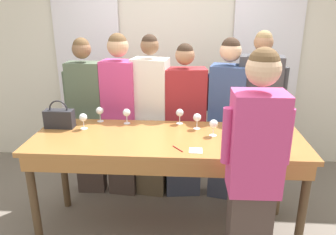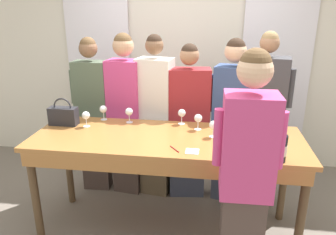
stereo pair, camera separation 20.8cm
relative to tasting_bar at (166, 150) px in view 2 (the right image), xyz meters
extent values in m
plane|color=#70665B|center=(0.00, 0.03, -0.87)|extent=(18.00, 18.00, 0.00)
cube|color=silver|center=(0.00, 1.67, 0.53)|extent=(12.00, 0.06, 2.80)
cube|color=white|center=(-1.14, 1.60, 0.47)|extent=(0.84, 0.03, 2.69)
cube|color=white|center=(1.14, 1.60, 0.47)|extent=(0.84, 0.03, 2.69)
cube|color=#9E6633|center=(0.00, 0.03, 0.09)|extent=(2.38, 0.83, 0.04)
cube|color=#9E6633|center=(0.00, -0.37, 0.01)|extent=(2.29, 0.03, 0.12)
cylinder|color=#4C3823|center=(-1.12, -0.31, -0.40)|extent=(0.07, 0.07, 0.94)
cylinder|color=#4C3823|center=(1.12, -0.31, -0.40)|extent=(0.07, 0.07, 0.94)
cylinder|color=#4C3823|center=(-1.12, 0.37, -0.40)|extent=(0.07, 0.07, 0.94)
cylinder|color=#4C3823|center=(1.12, 0.37, -0.40)|extent=(0.07, 0.07, 0.94)
cylinder|color=black|center=(0.90, -0.32, 0.21)|extent=(0.08, 0.08, 0.20)
cone|color=black|center=(0.90, -0.32, 0.34)|extent=(0.08, 0.08, 0.05)
cylinder|color=black|center=(0.90, -0.32, 0.40)|extent=(0.03, 0.03, 0.08)
cylinder|color=beige|center=(0.90, -0.32, 0.20)|extent=(0.09, 0.09, 0.08)
cube|color=#232328|center=(-1.03, 0.20, 0.20)|extent=(0.27, 0.11, 0.17)
torus|color=#232328|center=(-1.03, 0.20, 0.29)|extent=(0.18, 0.01, 0.18)
cylinder|color=white|center=(-0.79, 0.18, 0.11)|extent=(0.06, 0.06, 0.00)
cylinder|color=white|center=(-0.79, 0.18, 0.15)|extent=(0.01, 0.01, 0.08)
sphere|color=white|center=(-0.79, 0.18, 0.22)|extent=(0.07, 0.07, 0.07)
cylinder|color=white|center=(0.26, 0.24, 0.11)|extent=(0.06, 0.06, 0.00)
cylinder|color=white|center=(0.26, 0.24, 0.15)|extent=(0.01, 0.01, 0.08)
sphere|color=white|center=(0.26, 0.24, 0.22)|extent=(0.07, 0.07, 0.07)
cylinder|color=white|center=(-0.42, 0.34, 0.11)|extent=(0.06, 0.06, 0.00)
cylinder|color=white|center=(-0.42, 0.34, 0.15)|extent=(0.01, 0.01, 0.08)
sphere|color=white|center=(-0.42, 0.34, 0.22)|extent=(0.07, 0.07, 0.07)
cylinder|color=white|center=(-0.69, 0.39, 0.11)|extent=(0.06, 0.06, 0.00)
cylinder|color=white|center=(-0.69, 0.39, 0.15)|extent=(0.01, 0.01, 0.08)
sphere|color=white|center=(-0.69, 0.39, 0.22)|extent=(0.07, 0.07, 0.07)
cylinder|color=white|center=(0.10, 0.37, 0.11)|extent=(0.06, 0.06, 0.00)
cylinder|color=white|center=(0.10, 0.37, 0.15)|extent=(0.01, 0.01, 0.08)
sphere|color=white|center=(0.10, 0.37, 0.22)|extent=(0.07, 0.07, 0.07)
cylinder|color=white|center=(0.40, 0.08, 0.11)|extent=(0.06, 0.06, 0.00)
cylinder|color=white|center=(0.40, 0.08, 0.15)|extent=(0.01, 0.01, 0.08)
sphere|color=white|center=(0.40, 0.08, 0.22)|extent=(0.07, 0.07, 0.07)
sphere|color=maroon|center=(0.40, 0.08, 0.21)|extent=(0.05, 0.05, 0.05)
cube|color=white|center=(0.24, -0.25, 0.11)|extent=(0.11, 0.11, 0.00)
cylinder|color=maroon|center=(0.10, -0.23, 0.12)|extent=(0.09, 0.11, 0.01)
cube|color=#473833|center=(-0.93, 0.72, -0.45)|extent=(0.31, 0.18, 0.84)
cube|color=#4C5B47|center=(-0.93, 0.72, 0.31)|extent=(0.36, 0.22, 0.67)
sphere|color=brown|center=(-0.93, 0.72, 0.77)|extent=(0.20, 0.20, 0.20)
sphere|color=brown|center=(-0.93, 0.72, 0.81)|extent=(0.17, 0.17, 0.17)
cylinder|color=#4C5B47|center=(-0.73, 0.72, 0.36)|extent=(0.07, 0.07, 0.37)
cylinder|color=#4C5B47|center=(-1.13, 0.71, 0.36)|extent=(0.07, 0.07, 0.37)
cube|color=#473833|center=(-0.55, 0.72, -0.44)|extent=(0.33, 0.25, 0.86)
cube|color=#C63D7A|center=(-0.55, 0.72, 0.32)|extent=(0.39, 0.30, 0.68)
sphere|color=tan|center=(-0.55, 0.72, 0.81)|extent=(0.22, 0.22, 0.22)
sphere|color=brown|center=(-0.55, 0.72, 0.85)|extent=(0.19, 0.19, 0.19)
cylinder|color=#C63D7A|center=(-0.35, 0.69, 0.37)|extent=(0.08, 0.08, 0.37)
cylinder|color=#C63D7A|center=(-0.75, 0.74, 0.37)|extent=(0.08, 0.08, 0.37)
cube|color=brown|center=(-0.23, 0.72, -0.44)|extent=(0.34, 0.26, 0.87)
cube|color=silver|center=(-0.23, 0.72, 0.34)|extent=(0.40, 0.31, 0.69)
sphere|color=brown|center=(-0.23, 0.72, 0.82)|extent=(0.19, 0.19, 0.19)
sphere|color=#332319|center=(-0.23, 0.72, 0.85)|extent=(0.17, 0.17, 0.17)
cylinder|color=silver|center=(-0.02, 0.68, 0.39)|extent=(0.08, 0.08, 0.38)
cylinder|color=silver|center=(-0.43, 0.75, 0.39)|extent=(0.08, 0.08, 0.38)
cube|color=#383D51|center=(0.13, 0.72, -0.46)|extent=(0.40, 0.23, 0.82)
cube|color=maroon|center=(0.13, 0.72, 0.27)|extent=(0.47, 0.27, 0.65)
sphere|color=#9E7051|center=(0.13, 0.72, 0.72)|extent=(0.20, 0.20, 0.20)
sphere|color=#332319|center=(0.13, 0.72, 0.76)|extent=(0.17, 0.17, 0.17)
cylinder|color=maroon|center=(0.38, 0.75, 0.32)|extent=(0.08, 0.08, 0.35)
cylinder|color=maroon|center=(-0.11, 0.69, 0.32)|extent=(0.08, 0.08, 0.35)
cube|color=#383D51|center=(0.59, 0.72, -0.45)|extent=(0.36, 0.30, 0.84)
cube|color=#334775|center=(0.59, 0.72, 0.30)|extent=(0.42, 0.35, 0.66)
sphere|color=#DBAD89|center=(0.59, 0.72, 0.77)|extent=(0.22, 0.22, 0.22)
sphere|color=#332319|center=(0.59, 0.72, 0.81)|extent=(0.19, 0.19, 0.19)
cylinder|color=#334775|center=(0.79, 0.67, 0.35)|extent=(0.08, 0.08, 0.36)
cylinder|color=#334775|center=(0.39, 0.76, 0.35)|extent=(0.08, 0.08, 0.36)
cube|color=brown|center=(0.91, 0.72, -0.42)|extent=(0.40, 0.26, 0.89)
cube|color=#3D3D42|center=(0.91, 0.72, 0.37)|extent=(0.47, 0.31, 0.71)
sphere|color=#9E7051|center=(0.91, 0.72, 0.86)|extent=(0.19, 0.19, 0.19)
sphere|color=#93754C|center=(0.91, 0.72, 0.89)|extent=(0.17, 0.17, 0.17)
cylinder|color=#3D3D42|center=(1.14, 0.68, 0.43)|extent=(0.08, 0.08, 0.39)
cylinder|color=#3D3D42|center=(0.67, 0.76, 0.43)|extent=(0.08, 0.08, 0.39)
cube|color=#C63D7A|center=(0.63, -0.63, 0.35)|extent=(0.34, 0.26, 0.69)
sphere|color=#DBAD89|center=(0.63, -0.63, 0.84)|extent=(0.22, 0.22, 0.22)
sphere|color=brown|center=(0.63, -0.63, 0.88)|extent=(0.19, 0.19, 0.19)
cylinder|color=#C63D7A|center=(0.43, -0.63, 0.40)|extent=(0.07, 0.07, 0.38)
cylinder|color=#C63D7A|center=(0.82, -0.63, 0.40)|extent=(0.07, 0.07, 0.38)
camera|label=1|loc=(0.18, -2.62, 1.21)|focal=35.00mm
camera|label=2|loc=(0.38, -2.60, 1.21)|focal=35.00mm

